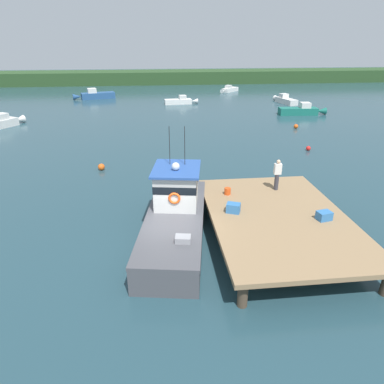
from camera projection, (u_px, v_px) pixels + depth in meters
ground_plane at (171, 245)px, 15.37m from camera, size 200.00×200.00×0.00m
dock at (278, 218)px, 15.41m from camera, size 6.00×9.00×1.20m
main_fishing_boat at (176, 213)px, 15.95m from camera, size 3.81×9.97×4.80m
crate_stack_mid_dock at (324, 216)px, 14.91m from camera, size 0.68×0.56×0.38m
crate_single_by_cleat at (233, 208)px, 15.55m from camera, size 0.72×0.63×0.42m
bait_bucket at (228, 191)px, 17.36m from camera, size 0.32×0.32×0.34m
deckhand_by_the_boat at (277, 174)px, 17.64m from camera, size 0.36×0.22×1.63m
moored_boat_near_channel at (301, 110)px, 41.60m from camera, size 5.73×1.77×1.44m
moored_boat_far_left at (229, 90)px, 59.64m from camera, size 3.77×3.81×1.14m
moored_boat_far_right at (180, 101)px, 48.44m from camera, size 4.76×1.54×1.19m
moored_boat_off_the_point at (95, 95)px, 52.69m from camera, size 6.26×2.99×1.57m
moored_boat_mid_harbor at (285, 100)px, 49.11m from camera, size 2.11×5.09×1.27m
mooring_buoy_spare_mooring at (101, 167)px, 24.01m from camera, size 0.46×0.46×0.46m
mooring_buoy_channel_marker at (296, 126)px, 35.25m from camera, size 0.44×0.44×0.44m
mooring_buoy_outer at (308, 148)px, 28.26m from camera, size 0.37×0.37×0.37m
far_shoreline at (155, 77)px, 71.23m from camera, size 120.00×8.00×2.40m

